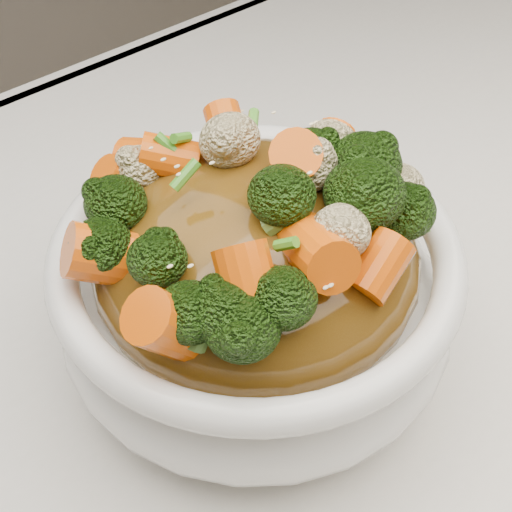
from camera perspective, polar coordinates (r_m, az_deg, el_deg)
tablecloth at (r=0.53m, az=5.84°, el=-8.15°), size 1.20×0.80×0.04m
bowl at (r=0.48m, az=0.00°, el=-3.05°), size 0.27×0.27×0.09m
sauce_base at (r=0.45m, az=0.00°, el=-0.30°), size 0.21×0.21×0.10m
carrots at (r=0.41m, az=0.00°, el=6.52°), size 0.21×0.21×0.06m
broccoli at (r=0.41m, az=0.00°, el=6.40°), size 0.21×0.21×0.05m
cauliflower at (r=0.41m, az=0.00°, el=6.16°), size 0.21×0.21×0.04m
scallions at (r=0.41m, az=0.00°, el=6.64°), size 0.16×0.16×0.02m
sesame_seeds at (r=0.41m, az=0.00°, el=6.64°), size 0.19×0.19×0.01m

